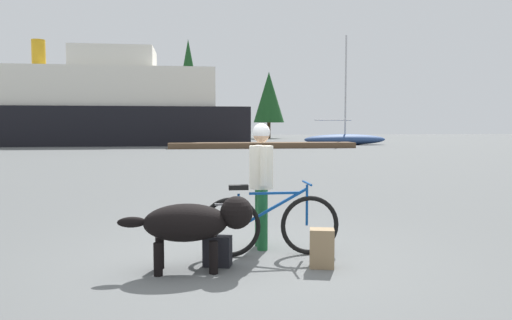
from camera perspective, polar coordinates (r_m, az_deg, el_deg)
ground_plane at (r=5.98m, az=-1.41°, el=-11.87°), size 160.00×160.00×0.00m
bicycle at (r=6.13m, az=1.62°, el=-7.58°), size 1.76×0.44×0.93m
person_cyclist at (r=6.43m, az=0.63°, el=-1.65°), size 0.32×0.53×1.67m
dog at (r=5.53m, az=-7.22°, el=-7.31°), size 1.51×0.50×0.84m
backpack at (r=5.74m, az=7.77°, el=-10.27°), size 0.32×0.26×0.45m
handbag_pannier at (r=5.77m, az=-4.56°, el=-10.65°), size 0.36×0.26×0.35m
dock_pier at (r=35.24m, az=0.74°, el=1.75°), size 13.49×2.02×0.40m
ferry_boat at (r=43.77m, az=-19.70°, el=5.74°), size 27.94×8.32×8.75m
sailboat_moored at (r=41.59m, az=10.45°, el=2.47°), size 7.06×1.98×9.15m
pine_tree_far_left at (r=63.37m, az=-13.03°, el=7.87°), size 3.67×3.67×9.30m
pine_tree_center at (r=60.94m, az=-7.97°, el=9.51°), size 3.55×3.55×12.21m
pine_tree_far_right at (r=61.38m, az=1.53°, el=7.40°), size 3.86×3.86×8.36m
pine_tree_mid_back at (r=67.33m, az=-16.48°, el=7.31°), size 3.42×3.42×9.01m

